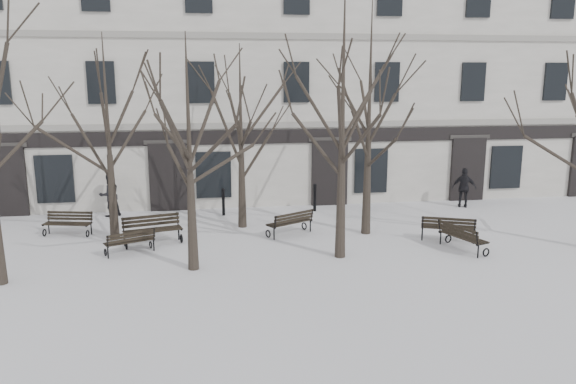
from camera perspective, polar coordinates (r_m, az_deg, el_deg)
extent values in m
plane|color=silver|center=(17.11, -1.45, -7.70)|extent=(100.00, 100.00, 0.00)
cube|color=beige|center=(29.06, -4.80, 11.38)|extent=(40.00, 10.00, 11.00)
cube|color=gray|center=(24.14, -3.89, 6.78)|extent=(40.00, 0.12, 0.25)
cube|color=gray|center=(24.10, -4.02, 15.58)|extent=(40.00, 0.12, 0.25)
cube|color=black|center=(24.18, -3.87, 5.60)|extent=(40.00, 0.10, 0.60)
cube|color=black|center=(25.60, -26.72, 0.97)|extent=(1.60, 0.22, 2.90)
cube|color=#2D2B28|center=(25.35, -27.06, 4.28)|extent=(1.90, 0.08, 0.18)
cube|color=black|center=(25.07, -22.60, 1.24)|extent=(1.50, 0.14, 2.00)
cube|color=black|center=(24.36, -12.05, 1.49)|extent=(1.60, 0.22, 2.90)
cube|color=#2D2B28|center=(24.10, -12.20, 4.98)|extent=(1.90, 0.08, 0.18)
cube|color=black|center=(24.32, -7.58, 1.75)|extent=(1.50, 0.14, 2.00)
cube|color=black|center=(24.93, 4.23, 1.95)|extent=(1.60, 0.22, 2.90)
cube|color=#2D2B28|center=(24.68, 4.31, 5.37)|extent=(1.90, 0.08, 0.18)
cube|color=black|center=(25.42, 8.41, 2.16)|extent=(1.50, 0.14, 2.00)
cube|color=black|center=(27.11, 17.76, 2.22)|extent=(1.60, 0.22, 2.90)
cube|color=#2D2B28|center=(26.88, 18.00, 5.36)|extent=(1.90, 0.08, 0.18)
cube|color=black|center=(28.01, 21.25, 2.37)|extent=(1.50, 0.14, 2.00)
cube|color=black|center=(24.28, -18.45, 10.50)|extent=(1.10, 0.14, 1.70)
cube|color=black|center=(23.95, -8.81, 10.94)|extent=(1.10, 0.14, 1.70)
cube|color=black|center=(24.28, 0.85, 11.09)|extent=(1.10, 0.14, 1.70)
cube|color=black|center=(25.25, 10.01, 10.95)|extent=(1.10, 0.14, 1.70)
cube|color=black|center=(26.79, 18.29, 10.58)|extent=(1.10, 0.14, 1.70)
cube|color=black|center=(28.80, 25.52, 10.08)|extent=(1.10, 0.14, 1.70)
cone|color=black|center=(16.81, -9.72, -3.05)|extent=(0.34, 0.34, 2.90)
cone|color=black|center=(17.68, 5.40, -1.03)|extent=(0.34, 0.34, 3.60)
cone|color=black|center=(20.73, -17.40, -0.46)|extent=(0.34, 0.34, 2.99)
cone|color=black|center=(21.29, -4.71, 0.19)|extent=(0.34, 0.34, 2.87)
cone|color=black|center=(20.48, 8.02, 0.48)|extent=(0.34, 0.34, 3.45)
torus|color=black|center=(19.54, -16.11, -5.19)|extent=(0.13, 0.32, 0.32)
cylinder|color=black|center=(19.89, -16.28, -4.62)|extent=(0.05, 0.05, 0.49)
cube|color=black|center=(19.64, -16.24, -4.09)|extent=(0.21, 0.59, 0.05)
torus|color=black|center=(19.84, -10.78, -4.67)|extent=(0.13, 0.32, 0.32)
cylinder|color=black|center=(20.19, -11.04, -4.12)|extent=(0.05, 0.05, 0.49)
cube|color=black|center=(19.94, -10.94, -3.58)|extent=(0.21, 0.59, 0.05)
cube|color=black|center=(19.53, -13.45, -3.95)|extent=(1.92, 0.60, 0.04)
cube|color=black|center=(19.68, -13.53, -3.84)|extent=(1.92, 0.60, 0.04)
cube|color=black|center=(19.82, -13.61, -3.73)|extent=(1.92, 0.60, 0.04)
cube|color=black|center=(19.97, -13.69, -3.62)|extent=(1.92, 0.60, 0.04)
cube|color=black|center=(19.97, -13.73, -3.19)|extent=(1.91, 0.55, 0.10)
cube|color=black|center=(19.96, -13.76, -2.81)|extent=(1.91, 0.55, 0.10)
cube|color=black|center=(19.95, -13.79, -2.43)|extent=(1.91, 0.55, 0.10)
cylinder|color=black|center=(19.85, -16.39, -3.27)|extent=(0.08, 0.16, 0.54)
cylinder|color=black|center=(20.15, -11.15, -2.78)|extent=(0.08, 0.16, 0.54)
torus|color=black|center=(19.45, -13.78, -5.23)|extent=(0.14, 0.25, 0.26)
cylinder|color=black|center=(19.14, -13.48, -5.26)|extent=(0.04, 0.04, 0.40)
cube|color=black|center=(19.23, -13.66, -4.58)|extent=(0.24, 0.46, 0.04)
torus|color=black|center=(19.05, -18.06, -5.85)|extent=(0.14, 0.25, 0.26)
cylinder|color=black|center=(18.74, -17.82, -5.89)|extent=(0.04, 0.04, 0.40)
cube|color=black|center=(18.83, -17.99, -5.18)|extent=(0.24, 0.46, 0.04)
cube|color=black|center=(19.19, -15.98, -4.68)|extent=(1.48, 0.72, 0.03)
cube|color=black|center=(19.07, -15.87, -4.78)|extent=(1.48, 0.72, 0.03)
cube|color=black|center=(18.96, -15.76, -4.87)|extent=(1.48, 0.72, 0.03)
cube|color=black|center=(18.85, -15.65, -4.96)|extent=(1.48, 0.72, 0.03)
cube|color=black|center=(18.78, -15.63, -4.66)|extent=(1.46, 0.67, 0.08)
cube|color=black|center=(18.73, -15.63, -4.36)|extent=(1.46, 0.67, 0.08)
cube|color=black|center=(18.69, -15.63, -4.06)|extent=(1.46, 0.67, 0.08)
cylinder|color=black|center=(18.97, -13.46, -4.24)|extent=(0.08, 0.13, 0.44)
cylinder|color=black|center=(18.56, -17.84, -4.84)|extent=(0.08, 0.13, 0.44)
torus|color=black|center=(20.76, 18.25, -4.35)|extent=(0.16, 0.29, 0.29)
cylinder|color=black|center=(20.39, 18.34, -4.40)|extent=(0.05, 0.05, 0.46)
cube|color=black|center=(20.51, 18.35, -3.65)|extent=(0.26, 0.54, 0.05)
torus|color=black|center=(20.69, 13.47, -4.13)|extent=(0.16, 0.29, 0.29)
cylinder|color=black|center=(20.31, 13.47, -4.18)|extent=(0.05, 0.05, 0.46)
cube|color=black|center=(20.43, 13.51, -3.42)|extent=(0.26, 0.54, 0.05)
cube|color=black|center=(20.66, 15.92, -3.32)|extent=(1.73, 0.78, 0.04)
cube|color=black|center=(20.52, 15.93, -3.42)|extent=(1.73, 0.78, 0.04)
cube|color=black|center=(20.38, 15.94, -3.53)|extent=(1.73, 0.78, 0.04)
cube|color=black|center=(20.25, 15.96, -3.63)|extent=(1.73, 0.78, 0.04)
cube|color=black|center=(20.17, 15.98, -3.30)|extent=(1.71, 0.73, 0.09)
cube|color=black|center=(20.12, 16.00, -2.98)|extent=(1.71, 0.73, 0.09)
cube|color=black|center=(20.07, 16.02, -2.66)|extent=(1.71, 0.73, 0.09)
cylinder|color=black|center=(20.20, 18.44, -3.29)|extent=(0.09, 0.15, 0.51)
cylinder|color=black|center=(20.12, 13.53, -3.06)|extent=(0.09, 0.15, 0.51)
torus|color=black|center=(22.10, -23.50, -3.81)|extent=(0.10, 0.28, 0.27)
cylinder|color=black|center=(22.37, -23.13, -3.39)|extent=(0.05, 0.05, 0.42)
cube|color=black|center=(22.17, -23.37, -2.97)|extent=(0.16, 0.51, 0.05)
torus|color=black|center=(21.42, -19.69, -3.99)|extent=(0.10, 0.28, 0.27)
cylinder|color=black|center=(21.70, -19.36, -3.55)|extent=(0.05, 0.05, 0.42)
cube|color=black|center=(21.50, -19.57, -3.12)|extent=(0.16, 0.51, 0.05)
cube|color=black|center=(21.64, -21.73, -3.14)|extent=(1.67, 0.45, 0.03)
cube|color=black|center=(21.75, -21.59, -3.05)|extent=(1.67, 0.45, 0.03)
cube|color=black|center=(21.87, -21.44, -2.96)|extent=(1.67, 0.45, 0.03)
cube|color=black|center=(21.98, -21.30, -2.88)|extent=(1.67, 0.45, 0.03)
cube|color=black|center=(21.99, -21.28, -2.55)|extent=(1.66, 0.40, 0.08)
cube|color=black|center=(21.98, -21.28, -2.25)|extent=(1.66, 0.40, 0.08)
cube|color=black|center=(21.97, -21.28, -1.95)|extent=(1.66, 0.40, 0.08)
cylinder|color=black|center=(22.34, -23.13, -2.35)|extent=(0.07, 0.14, 0.47)
cylinder|color=black|center=(21.67, -19.35, -2.48)|extent=(0.07, 0.14, 0.47)
torus|color=black|center=(21.14, 1.65, -3.47)|extent=(0.19, 0.27, 0.29)
cylinder|color=black|center=(20.85, 2.28, -3.45)|extent=(0.05, 0.05, 0.45)
cube|color=black|center=(20.92, 1.97, -2.76)|extent=(0.31, 0.50, 0.05)
torus|color=black|center=(20.13, -2.04, -4.26)|extent=(0.19, 0.27, 0.29)
cylinder|color=black|center=(19.83, -1.43, -4.25)|extent=(0.05, 0.05, 0.45)
cube|color=black|center=(19.91, -1.74, -3.52)|extent=(0.31, 0.50, 0.05)
cube|color=black|center=(20.57, -0.22, -2.96)|extent=(1.60, 0.96, 0.03)
cube|color=black|center=(20.46, 0.02, -3.03)|extent=(1.60, 0.96, 0.03)
cube|color=black|center=(20.36, 0.26, -3.11)|extent=(1.60, 0.96, 0.03)
cube|color=black|center=(20.25, 0.51, -3.19)|extent=(1.60, 0.96, 0.03)
cube|color=black|center=(20.19, 0.58, -2.86)|extent=(1.57, 0.91, 0.09)
cube|color=black|center=(20.14, 0.62, -2.55)|extent=(1.57, 0.91, 0.09)
cube|color=black|center=(20.10, 0.66, -2.23)|extent=(1.57, 0.91, 0.09)
cylinder|color=black|center=(20.68, 2.44, -2.37)|extent=(0.10, 0.14, 0.49)
cylinder|color=black|center=(19.66, -1.30, -3.12)|extent=(0.10, 0.14, 0.49)
torus|color=black|center=(19.16, 19.47, -5.80)|extent=(0.29, 0.14, 0.29)
cylinder|color=black|center=(18.88, 18.75, -5.74)|extent=(0.05, 0.05, 0.45)
cube|color=black|center=(18.94, 19.17, -5.00)|extent=(0.53, 0.23, 0.05)
torus|color=black|center=(20.28, 15.97, -4.61)|extent=(0.29, 0.14, 0.29)
cylinder|color=black|center=(20.01, 15.24, -4.53)|extent=(0.05, 0.05, 0.45)
cube|color=black|center=(20.07, 15.65, -3.84)|extent=(0.53, 0.23, 0.05)
cube|color=black|center=(19.64, 17.81, -4.25)|extent=(0.68, 1.72, 0.03)
cube|color=black|center=(19.55, 17.52, -4.31)|extent=(0.68, 1.72, 0.03)
cube|color=black|center=(19.45, 17.23, -4.37)|extent=(0.68, 1.72, 0.03)
cube|color=black|center=(19.35, 16.94, -4.43)|extent=(0.68, 1.72, 0.03)
cube|color=black|center=(19.29, 16.88, -4.08)|extent=(0.63, 1.70, 0.09)
cube|color=black|center=(19.25, 16.86, -3.75)|extent=(0.63, 1.70, 0.09)
cube|color=black|center=(19.20, 16.83, -3.42)|extent=(0.63, 1.70, 0.09)
cylinder|color=black|center=(18.70, 18.67, -4.54)|extent=(0.15, 0.08, 0.49)
cylinder|color=black|center=(19.85, 15.14, -3.39)|extent=(0.15, 0.08, 0.49)
cylinder|color=black|center=(23.31, -6.58, -1.10)|extent=(0.13, 0.13, 1.06)
sphere|color=black|center=(23.19, -6.61, 0.23)|extent=(0.15, 0.15, 0.15)
cylinder|color=black|center=(23.90, 2.73, -0.67)|extent=(0.13, 0.13, 1.10)
sphere|color=black|center=(23.78, 2.74, 0.67)|extent=(0.15, 0.15, 0.15)
imported|color=black|center=(24.29, -17.54, -2.34)|extent=(1.07, 1.00, 1.77)
imported|color=black|center=(25.88, 17.34, -1.47)|extent=(1.10, 0.78, 1.73)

